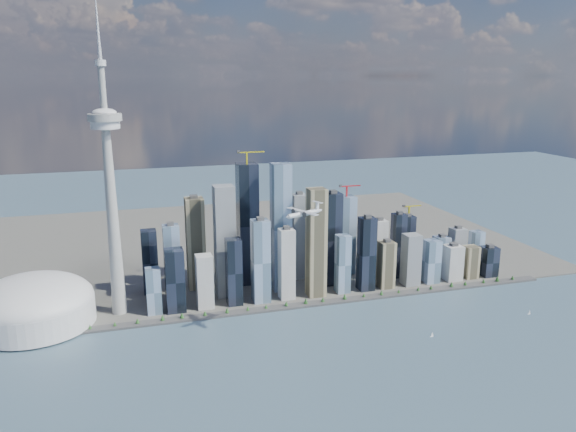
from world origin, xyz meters
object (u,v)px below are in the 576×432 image
object	(u,v)px
needle_tower	(110,187)
airplane	(304,213)
sailboat_west	(432,335)
dome_stadium	(34,304)
sailboat_east	(529,313)

from	to	relation	value
needle_tower	airplane	size ratio (longest dim) A/B	7.57
needle_tower	airplane	bearing A→B (deg)	-31.64
airplane	needle_tower	bearing A→B (deg)	124.94
airplane	sailboat_west	xyz separation A→B (m)	(205.89, -61.71, -209.34)
needle_tower	sailboat_west	size ratio (longest dim) A/B	58.43
airplane	sailboat_west	distance (m)	300.03
needle_tower	dome_stadium	size ratio (longest dim) A/B	2.75
needle_tower	dome_stadium	bearing A→B (deg)	-175.91
airplane	sailboat_east	bearing A→B (deg)	-27.59
dome_stadium	airplane	bearing A→B (deg)	-21.51
needle_tower	sailboat_west	world-z (taller)	needle_tower
sailboat_west	sailboat_east	xyz separation A→B (m)	(217.87, 30.86, -0.10)
sailboat_west	needle_tower	bearing A→B (deg)	149.62
dome_stadium	needle_tower	bearing A→B (deg)	4.09
airplane	sailboat_west	world-z (taller)	airplane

